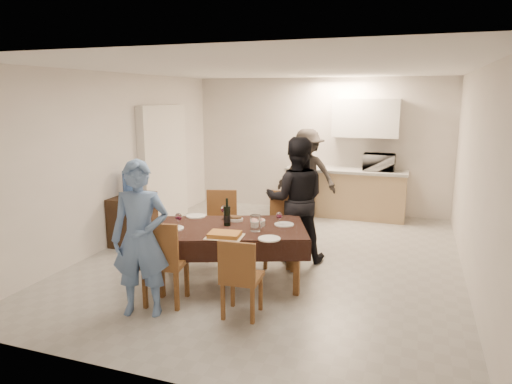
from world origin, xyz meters
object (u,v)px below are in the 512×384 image
person_kitchen (307,175)px  savoury_tart (225,235)px  wine_bottle (227,212)px  water_pitcher (255,223)px  dining_table (229,230)px  console (133,219)px  water_jug (131,183)px  microwave (379,162)px  person_near (141,239)px  person_far (296,200)px

person_kitchen → savoury_tart: bearing=-91.6°
wine_bottle → water_pitcher: bearing=-14.0°
water_pitcher → person_kitchen: bearing=92.6°
savoury_tart → dining_table: bearing=104.7°
console → person_kitchen: size_ratio=0.48×
dining_table → console: size_ratio=2.56×
water_jug → microwave: 4.40m
console → wine_bottle: bearing=-24.7°
water_jug → wine_bottle: 2.18m
microwave → console: bearing=37.9°
water_jug → person_kitchen: person_kitchen is taller
microwave → savoury_tart: bearing=71.6°
wine_bottle → savoury_tart: size_ratio=0.83×
person_near → water_jug: bearing=107.9°
console → water_pitcher: size_ratio=4.25×
water_jug → person_far: bearing=2.1°
dining_table → person_far: bearing=41.2°
person_far → water_jug: bearing=-12.5°
savoury_tart → person_far: person_far is taller
microwave → water_jug: bearing=37.9°
dining_table → wine_bottle: 0.21m
microwave → person_kitchen: size_ratio=0.33×
water_jug → person_far: 2.58m
dining_table → savoury_tart: 0.40m
savoury_tart → wine_bottle: bearing=109.2°
microwave → person_near: bearing=67.0°
water_pitcher → savoury_tart: water_pitcher is taller
wine_bottle → person_near: size_ratio=0.21×
microwave → person_near: size_ratio=0.34×
person_near → person_kitchen: person_kitchen is taller
water_jug → person_kitchen: (2.23, 2.25, -0.11)m
water_jug → person_near: bearing=-53.7°
dining_table → wine_bottle: size_ratio=6.08×
savoury_tart → person_far: (0.45, 1.43, 0.13)m
savoury_tart → microwave: (1.34, 4.03, 0.33)m
savoury_tart → microwave: bearing=71.6°
savoury_tart → person_kitchen: size_ratio=0.24×
microwave → person_far: (-0.89, -2.60, -0.20)m
person_near → wine_bottle: bearing=47.1°
dining_table → savoury_tart: savoury_tart is taller
console → savoury_tart: savoury_tart is taller
dining_table → microwave: bearing=47.2°
dining_table → person_near: bearing=-138.8°
savoury_tart → person_near: bearing=-134.1°
console → person_near: 2.53m
water_jug → console: bearing=0.0°
microwave → person_far: size_ratio=0.32×
dining_table → water_jug: 2.26m
water_pitcher → savoury_tart: size_ratio=0.47×
wine_bottle → person_far: person_far is taller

